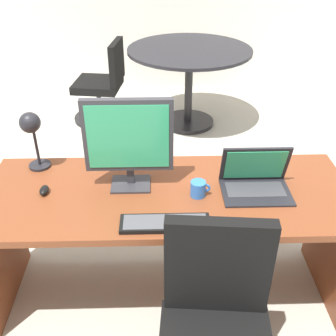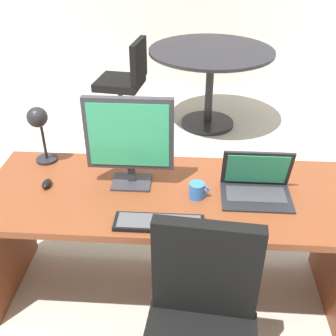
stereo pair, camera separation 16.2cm
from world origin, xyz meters
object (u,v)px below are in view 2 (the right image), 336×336
(keyboard, at_px, (159,223))
(desk_lamp, at_px, (39,124))
(meeting_chair_near, at_px, (125,88))
(coffee_mug, at_px, (197,190))
(mouse, at_px, (47,184))
(monitor, at_px, (129,137))
(meeting_table, at_px, (210,69))
(laptop, at_px, (256,181))
(desk, at_px, (168,216))

(keyboard, bearing_deg, desk_lamp, 143.87)
(meeting_chair_near, bearing_deg, coffee_mug, -72.65)
(mouse, height_order, desk_lamp, desk_lamp)
(monitor, distance_m, meeting_table, 2.29)
(mouse, bearing_deg, coffee_mug, -3.10)
(laptop, xyz_separation_m, meeting_table, (-0.17, 2.25, -0.18))
(desk, relative_size, monitor, 3.93)
(meeting_table, xyz_separation_m, meeting_chair_near, (-0.88, 0.12, -0.27))
(coffee_mug, xyz_separation_m, meeting_table, (0.12, 2.31, -0.15))
(monitor, relative_size, coffee_mug, 4.77)
(monitor, xyz_separation_m, meeting_chair_near, (-0.42, 2.33, -0.65))
(monitor, bearing_deg, keyboard, -62.36)
(meeting_chair_near, bearing_deg, mouse, -90.27)
(desk, height_order, keyboard, keyboard)
(laptop, relative_size, meeting_table, 0.28)
(monitor, bearing_deg, meeting_table, 78.16)
(meeting_table, bearing_deg, coffee_mug, -93.06)
(laptop, height_order, desk_lamp, desk_lamp)
(mouse, bearing_deg, laptop, 1.01)
(keyboard, xyz_separation_m, meeting_chair_near, (-0.59, 2.66, -0.39))
(monitor, distance_m, mouse, 0.50)
(monitor, bearing_deg, desk_lamp, 161.20)
(mouse, distance_m, meeting_table, 2.44)
(monitor, height_order, coffee_mug, monitor)
(meeting_chair_near, bearing_deg, desk, -75.40)
(laptop, bearing_deg, mouse, -178.99)
(desk, relative_size, laptop, 5.46)
(meeting_chair_near, bearing_deg, desk_lamp, -92.49)
(laptop, distance_m, meeting_chair_near, 2.64)
(coffee_mug, relative_size, meeting_chair_near, 0.12)
(desk, xyz_separation_m, laptop, (0.44, -0.02, 0.27))
(mouse, xyz_separation_m, desk_lamp, (-0.08, 0.23, 0.22))
(keyboard, height_order, coffee_mug, coffee_mug)
(laptop, distance_m, mouse, 1.07)
(coffee_mug, height_order, meeting_table, same)
(desk, bearing_deg, desk_lamp, 164.89)
(desk, bearing_deg, laptop, -3.12)
(monitor, height_order, mouse, monitor)
(mouse, relative_size, coffee_mug, 0.80)
(desk, bearing_deg, meeting_table, 83.03)
(meeting_chair_near, bearing_deg, laptop, -66.08)
(desk, relative_size, mouse, 23.53)
(keyboard, bearing_deg, laptop, 31.63)
(meeting_table, bearing_deg, keyboard, -96.61)
(keyboard, bearing_deg, coffee_mug, 52.79)
(desk, xyz_separation_m, desk_lamp, (-0.71, 0.19, 0.44))
(keyboard, distance_m, meeting_table, 2.56)
(desk_lamp, relative_size, coffee_mug, 3.38)
(laptop, xyz_separation_m, meeting_chair_near, (-1.05, 2.37, -0.45))
(desk, xyz_separation_m, monitor, (-0.19, 0.02, 0.47))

